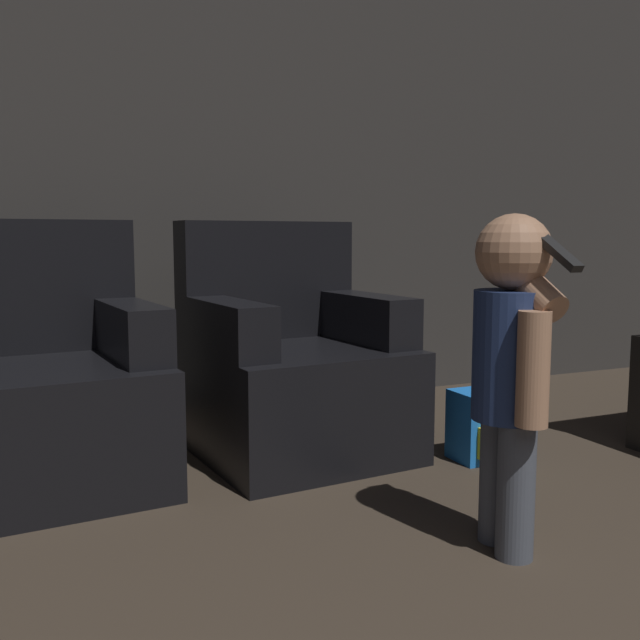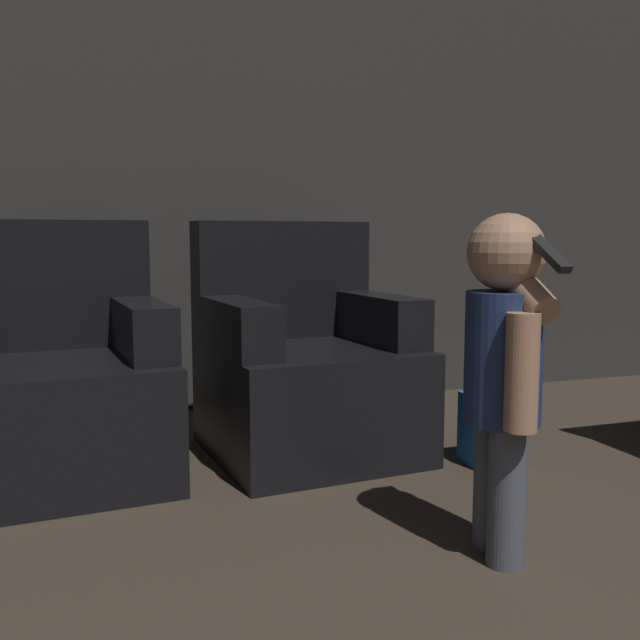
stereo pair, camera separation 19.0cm
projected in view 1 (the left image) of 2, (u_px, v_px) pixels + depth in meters
name	position (u px, v px, depth m)	size (l,w,h in m)	color
wall_back	(181.00, 151.00, 3.48)	(8.40, 0.05, 2.60)	#33302D
armchair_left	(42.00, 391.00, 2.53)	(0.84, 0.84, 0.95)	black
armchair_right	(293.00, 371.00, 2.92)	(0.84, 0.84, 0.95)	black
person_toddler	(512.00, 356.00, 1.95)	(0.21, 0.36, 0.95)	#474C56
toy_backpack	(480.00, 426.00, 2.82)	(0.20, 0.20, 0.28)	blue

